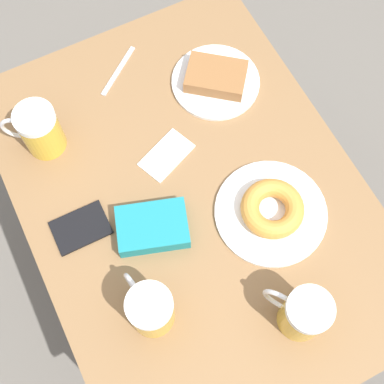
% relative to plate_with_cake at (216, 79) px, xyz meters
% --- Properties ---
extents(ground_plane, '(8.00, 8.00, 0.00)m').
position_rel_plate_with_cake_xyz_m(ground_plane, '(0.19, 0.25, -0.79)').
color(ground_plane, '#666059').
extents(table, '(0.77, 1.05, 0.78)m').
position_rel_plate_with_cake_xyz_m(table, '(0.19, 0.25, -0.09)').
color(table, olive).
rests_on(table, ground_plane).
extents(plate_with_cake, '(0.23, 0.23, 0.05)m').
position_rel_plate_with_cake_xyz_m(plate_with_cake, '(0.00, 0.00, 0.00)').
color(plate_with_cake, white).
rests_on(plate_with_cake, table).
extents(plate_with_donut, '(0.26, 0.26, 0.05)m').
position_rel_plate_with_cake_xyz_m(plate_with_donut, '(0.05, 0.37, 0.00)').
color(plate_with_donut, white).
rests_on(plate_with_donut, table).
extents(beer_mug_left, '(0.13, 0.10, 0.13)m').
position_rel_plate_with_cake_xyz_m(beer_mug_left, '(0.45, -0.03, 0.05)').
color(beer_mug_left, gold).
rests_on(beer_mug_left, table).
extents(beer_mug_center, '(0.10, 0.14, 0.13)m').
position_rel_plate_with_cake_xyz_m(beer_mug_center, '(0.39, 0.46, 0.05)').
color(beer_mug_center, gold).
rests_on(beer_mug_center, table).
extents(beer_mug_right, '(0.10, 0.13, 0.13)m').
position_rel_plate_with_cake_xyz_m(beer_mug_right, '(0.12, 0.61, 0.05)').
color(beer_mug_right, gold).
rests_on(beer_mug_right, table).
extents(napkin_folded, '(0.15, 0.12, 0.00)m').
position_rel_plate_with_cake_xyz_m(napkin_folded, '(0.20, 0.13, -0.02)').
color(napkin_folded, white).
rests_on(napkin_folded, table).
extents(fork, '(0.14, 0.11, 0.00)m').
position_rel_plate_with_cake_xyz_m(fork, '(0.21, -0.15, -0.02)').
color(fork, silver).
rests_on(fork, table).
extents(passport_near_edge, '(0.13, 0.09, 0.01)m').
position_rel_plate_with_cake_xyz_m(passport_near_edge, '(0.46, 0.21, -0.01)').
color(passport_near_edge, black).
rests_on(passport_near_edge, table).
extents(blue_pouch, '(0.18, 0.15, 0.04)m').
position_rel_plate_with_cake_xyz_m(blue_pouch, '(0.31, 0.29, 0.00)').
color(blue_pouch, teal).
rests_on(blue_pouch, table).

